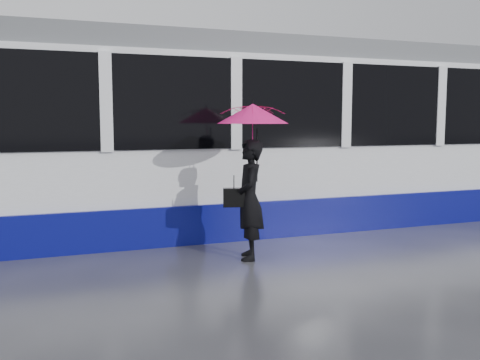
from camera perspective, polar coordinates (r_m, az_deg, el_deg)
name	(u,v)px	position (r m, az deg, el deg)	size (l,w,h in m)	color
ground	(245,262)	(7.42, 0.57, -8.75)	(90.00, 90.00, 0.00)	#2B2B30
rails	(196,228)	(9.73, -4.76, -5.09)	(34.00, 1.51, 0.02)	#3F3D38
tram	(334,136)	(10.67, 10.01, 4.65)	(26.00, 2.56, 3.35)	white
woman	(249,200)	(7.44, 0.99, -2.12)	(0.61, 0.40, 1.68)	black
umbrella	(253,128)	(7.38, 1.37, 5.60)	(1.23, 1.23, 1.13)	#F51462
handbag	(234,197)	(7.37, -0.65, -1.87)	(0.32, 0.21, 0.44)	black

